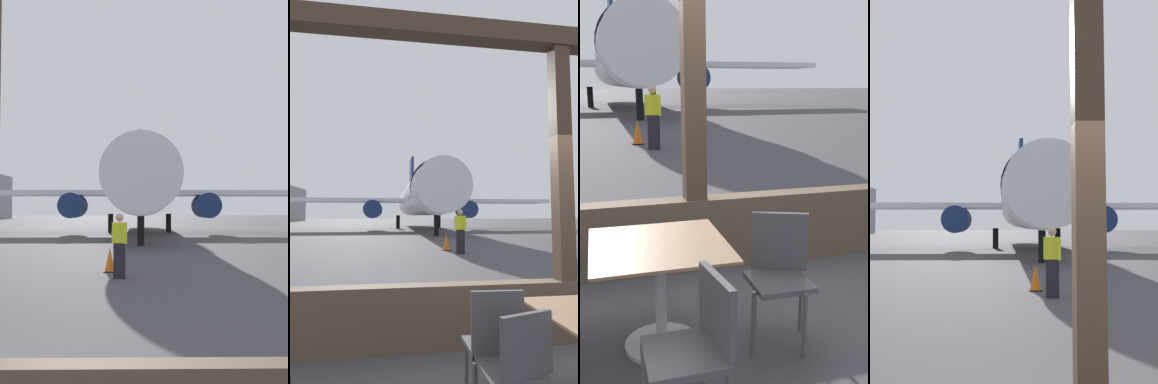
% 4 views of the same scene
% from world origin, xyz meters
% --- Properties ---
extents(ground_plane, '(220.00, 220.00, 0.00)m').
position_xyz_m(ground_plane, '(0.00, 40.00, 0.00)').
color(ground_plane, '#424247').
extents(airplane, '(29.79, 31.14, 10.43)m').
position_xyz_m(airplane, '(1.31, 30.50, 3.47)').
color(airplane, silver).
rests_on(airplane, ground).
extents(ground_crew_worker, '(0.40, 0.45, 1.74)m').
position_xyz_m(ground_crew_worker, '(0.67, 8.39, 0.90)').
color(ground_crew_worker, black).
rests_on(ground_crew_worker, ground).
extents(traffic_cone, '(0.36, 0.36, 0.73)m').
position_xyz_m(traffic_cone, '(0.33, 9.59, 0.35)').
color(traffic_cone, orange).
rests_on(traffic_cone, ground).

